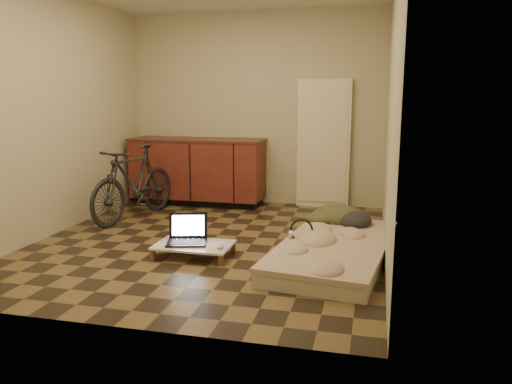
% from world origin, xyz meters
% --- Properties ---
extents(room_shell, '(3.50, 4.00, 2.60)m').
position_xyz_m(room_shell, '(0.00, 0.00, 1.30)').
color(room_shell, brown).
rests_on(room_shell, ground).
extents(cabinets, '(1.84, 0.62, 0.91)m').
position_xyz_m(cabinets, '(-0.75, 1.70, 0.47)').
color(cabinets, black).
rests_on(cabinets, ground).
extents(appliance_panel, '(0.70, 0.10, 1.70)m').
position_xyz_m(appliance_panel, '(0.95, 1.94, 0.85)').
color(appliance_panel, beige).
rests_on(appliance_panel, ground).
extents(bicycle, '(0.76, 1.60, 1.00)m').
position_xyz_m(bicycle, '(-1.20, 0.68, 0.50)').
color(bicycle, black).
rests_on(bicycle, ground).
extents(futon, '(1.18, 2.03, 0.16)m').
position_xyz_m(futon, '(1.30, -0.27, 0.08)').
color(futon, beige).
rests_on(futon, ground).
extents(clothing_pile, '(0.67, 0.58, 0.24)m').
position_xyz_m(clothing_pile, '(1.31, 0.53, 0.29)').
color(clothing_pile, '#3D3F25').
rests_on(clothing_pile, futon).
extents(headphones, '(0.25, 0.23, 0.16)m').
position_xyz_m(headphones, '(0.98, -0.22, 0.25)').
color(headphones, black).
rests_on(headphones, futon).
extents(lap_desk, '(0.72, 0.46, 0.12)m').
position_xyz_m(lap_desk, '(0.00, -0.50, 0.10)').
color(lap_desk, brown).
rests_on(lap_desk, ground).
extents(laptop, '(0.44, 0.41, 0.25)m').
position_xyz_m(laptop, '(-0.08, -0.45, 0.17)').
color(laptop, black).
rests_on(laptop, lap_desk).
extents(mouse, '(0.08, 0.11, 0.04)m').
position_xyz_m(mouse, '(0.28, -0.58, 0.14)').
color(mouse, silver).
rests_on(mouse, lap_desk).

